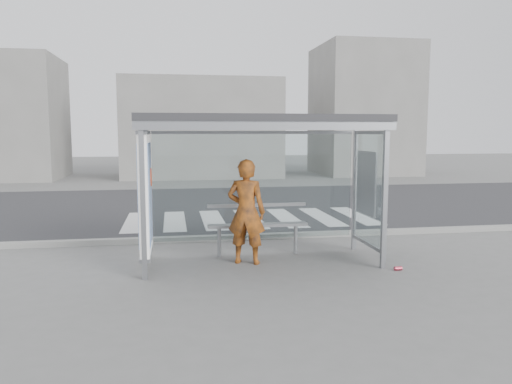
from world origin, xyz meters
TOP-DOWN VIEW (x-y plane):
  - ground at (0.00, 0.00)m, footprint 80.00×80.00m
  - road at (0.00, 7.00)m, footprint 30.00×10.00m
  - curb at (0.00, 1.95)m, footprint 30.00×0.18m
  - crosswalk at (0.50, 4.50)m, footprint 6.55×3.00m
  - bus_shelter at (-0.37, 0.06)m, footprint 4.25×1.65m
  - building_center at (0.00, 18.00)m, footprint 8.00×5.00m
  - building_right at (9.00, 18.00)m, footprint 5.00×5.00m
  - person at (-0.26, 0.02)m, footprint 0.80×0.66m
  - bench at (0.04, 0.58)m, footprint 1.89×0.23m
  - soda_can at (2.20, -0.88)m, footprint 0.13×0.08m

SIDE VIEW (x-z plane):
  - ground at x=0.00m, z-range 0.00..0.00m
  - crosswalk at x=0.50m, z-range 0.00..0.00m
  - road at x=0.00m, z-range 0.00..0.01m
  - soda_can at x=2.20m, z-range 0.00..0.07m
  - curb at x=0.00m, z-range 0.00..0.12m
  - bench at x=0.04m, z-range 0.09..1.07m
  - person at x=-0.26m, z-range 0.00..1.86m
  - bus_shelter at x=-0.37m, z-range 0.67..3.29m
  - building_center at x=0.00m, z-range 0.00..5.00m
  - building_right at x=9.00m, z-range 0.00..7.00m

